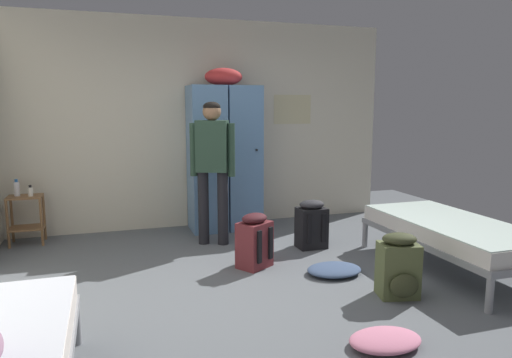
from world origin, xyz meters
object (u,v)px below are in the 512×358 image
(shelf_unit, at_px, (26,215))
(lotion_bottle, at_px, (30,191))
(water_bottle, at_px, (17,189))
(backpack_black, at_px, (311,225))
(bed_right, at_px, (453,232))
(backpack_olive, at_px, (399,267))
(locker_bank, at_px, (224,155))
(clothes_pile_denim, at_px, (334,270))
(clothes_pile_pink, at_px, (385,340))
(backpack_maroon, at_px, (254,242))
(person_traveler, at_px, (212,160))

(shelf_unit, distance_m, lotion_bottle, 0.29)
(water_bottle, relative_size, backpack_black, 0.36)
(bed_right, relative_size, backpack_olive, 3.45)
(locker_bank, bearing_deg, backpack_black, -57.37)
(shelf_unit, height_order, backpack_olive, shelf_unit)
(backpack_olive, bearing_deg, clothes_pile_denim, 111.79)
(bed_right, relative_size, lotion_bottle, 14.48)
(backpack_black, height_order, clothes_pile_pink, backpack_black)
(locker_bank, distance_m, shelf_unit, 2.45)
(shelf_unit, distance_m, clothes_pile_denim, 3.58)
(shelf_unit, height_order, clothes_pile_denim, shelf_unit)
(shelf_unit, height_order, backpack_maroon, shelf_unit)
(person_traveler, bearing_deg, backpack_olive, -60.25)
(backpack_black, distance_m, clothes_pile_denim, 0.91)
(backpack_maroon, bearing_deg, person_traveler, 102.79)
(bed_right, xyz_separation_m, clothes_pile_denim, (-1.17, 0.22, -0.34))
(locker_bank, xyz_separation_m, clothes_pile_pink, (0.26, -3.34, -0.92))
(person_traveler, relative_size, water_bottle, 8.37)
(bed_right, distance_m, water_bottle, 4.77)
(water_bottle, bearing_deg, shelf_unit, -14.04)
(shelf_unit, height_order, bed_right, shelf_unit)
(backpack_maroon, distance_m, backpack_olive, 1.43)
(water_bottle, height_order, lotion_bottle, water_bottle)
(locker_bank, bearing_deg, shelf_unit, 179.82)
(bed_right, distance_m, backpack_maroon, 1.96)
(locker_bank, height_order, bed_right, locker_bank)
(bed_right, bearing_deg, shelf_unit, 151.54)
(shelf_unit, bearing_deg, person_traveler, -17.77)
(backpack_olive, bearing_deg, lotion_bottle, 140.20)
(water_bottle, distance_m, backpack_black, 3.40)
(water_bottle, bearing_deg, backpack_black, -20.02)
(water_bottle, bearing_deg, clothes_pile_pink, -51.16)
(bed_right, xyz_separation_m, backpack_maroon, (-1.84, 0.66, -0.12))
(water_bottle, height_order, clothes_pile_denim, water_bottle)
(bed_right, xyz_separation_m, person_traveler, (-2.04, 1.57, 0.61))
(locker_bank, height_order, backpack_black, locker_bank)
(shelf_unit, xyz_separation_m, clothes_pile_pink, (2.64, -3.35, -0.30))
(backpack_maroon, relative_size, clothes_pile_denim, 1.03)
(clothes_pile_denim, bearing_deg, backpack_maroon, 147.04)
(backpack_black, bearing_deg, clothes_pile_denim, -99.70)
(person_traveler, bearing_deg, backpack_maroon, -77.21)
(backpack_olive, bearing_deg, water_bottle, 140.87)
(clothes_pile_denim, bearing_deg, locker_bank, 106.06)
(shelf_unit, height_order, lotion_bottle, lotion_bottle)
(backpack_black, relative_size, backpack_olive, 1.00)
(backpack_maroon, height_order, clothes_pile_denim, backpack_maroon)
(backpack_black, bearing_deg, person_traveler, 155.21)
(bed_right, relative_size, backpack_maroon, 3.45)
(clothes_pile_pink, bearing_deg, locker_bank, 94.48)
(shelf_unit, distance_m, backpack_black, 3.30)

